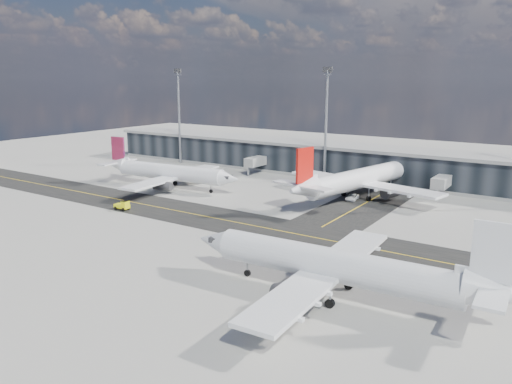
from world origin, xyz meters
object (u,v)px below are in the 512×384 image
Objects in this scene: airliner_redtail at (358,179)px; service_van at (352,197)px; airliner_af at (169,172)px; baggage_tug at (123,205)px; airliner_near at (338,267)px.

airliner_redtail is 9.55× the size of service_van.
baggage_tug is (6.94, -20.83, -2.81)m from airliner_af.
baggage_tug is at bearing -122.37° from airliner_redtail.
service_van is (42.37, 12.95, -3.18)m from airliner_af.
airliner_af is at bearing -169.45° from service_van.
baggage_tug is (-53.51, 13.82, -3.03)m from airliner_near.
airliner_af is 0.89× the size of airliner_redtail.
service_van is (-18.09, 47.61, -3.39)m from airliner_near.
airliner_redtail is 4.24m from service_van.
airliner_near is (17.82, -49.66, -0.31)m from airliner_redtail.
airliner_redtail is 52.76m from airliner_near.
baggage_tug is 48.95m from service_van.
service_van is at bearing 18.36° from airliner_near.
airliner_near is 12.48× the size of baggage_tug.
airliner_af is 8.46× the size of service_van.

